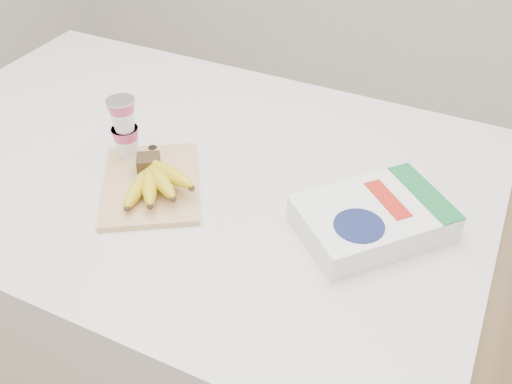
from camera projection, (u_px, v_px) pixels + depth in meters
room at (163, 24)px, 1.08m from camera, size 4.00×4.00×4.00m
table at (193, 309)px, 1.60m from camera, size 1.38×0.92×1.03m
cutting_board at (151, 184)px, 1.20m from camera, size 0.31×0.33×0.01m
bananas at (154, 180)px, 1.16m from camera, size 0.17×0.17×0.06m
yogurt_stack at (124, 127)px, 1.22m from camera, size 0.06×0.06×0.14m
cereal_box at (373, 219)px, 1.08m from camera, size 0.32×0.33×0.06m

